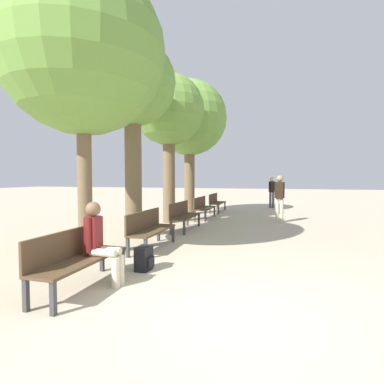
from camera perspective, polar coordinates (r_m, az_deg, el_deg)
ground_plane at (r=3.84m, az=6.21°, el=-21.87°), size 80.00×80.00×0.00m
bench_row_0 at (r=4.69m, az=-21.15°, el=-11.06°), size 0.48×1.70×0.85m
bench_row_1 at (r=6.83m, az=-8.20°, el=-6.58°), size 0.48×1.70×0.85m
bench_row_2 at (r=9.16m, az=-1.70°, el=-4.17°), size 0.48×1.70×0.85m
bench_row_3 at (r=11.57m, az=2.10°, el=-2.71°), size 0.48×1.70×0.85m
bench_row_4 at (r=14.01m, az=4.58°, el=-1.76°), size 0.48×1.70×0.85m
tree_row_0 at (r=6.81m, az=-20.13°, el=23.68°), size 3.25×3.25×5.69m
tree_row_1 at (r=8.48m, az=-11.27°, el=18.97°), size 2.28×2.28×5.24m
tree_row_2 at (r=10.89m, az=-4.45°, el=14.93°), size 2.50×2.50×5.23m
tree_row_3 at (r=13.31m, az=-0.49°, el=13.74°), size 3.23×3.23×5.80m
person_seated at (r=4.73m, az=-17.09°, el=-8.83°), size 0.57×0.33×1.24m
backpack at (r=5.35m, az=-9.10°, el=-12.39°), size 0.26×0.33×0.41m
pedestrian_near at (r=11.02m, az=16.34°, el=-0.66°), size 0.34×0.23×1.68m
pedestrian_mid at (r=16.24m, az=14.97°, el=0.33°), size 0.33×0.28×1.63m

